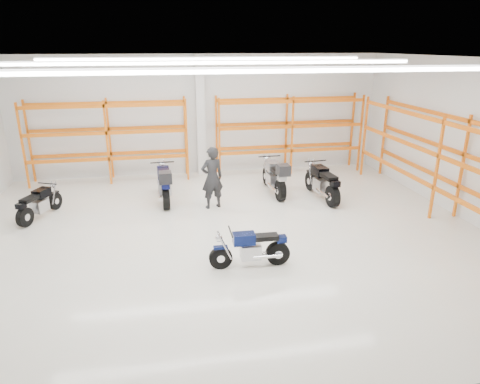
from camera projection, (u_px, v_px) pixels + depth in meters
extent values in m
plane|color=silver|center=(224.00, 234.00, 11.48)|extent=(14.00, 14.00, 0.00)
cube|color=silver|center=(200.00, 115.00, 16.31)|extent=(14.00, 0.02, 4.50)
cube|color=silver|center=(296.00, 269.00, 5.17)|extent=(14.00, 0.02, 4.50)
cube|color=silver|center=(470.00, 141.00, 11.95)|extent=(0.02, 12.00, 4.50)
cube|color=white|center=(222.00, 59.00, 10.00)|extent=(14.00, 12.00, 0.02)
cube|color=white|center=(247.00, 70.00, 7.25)|extent=(10.00, 0.22, 0.10)
cube|color=white|center=(219.00, 62.00, 10.50)|extent=(10.00, 0.22, 0.10)
cube|color=white|center=(206.00, 59.00, 13.29)|extent=(10.00, 0.22, 0.10)
cylinder|color=black|center=(221.00, 258.00, 9.62)|extent=(0.53, 0.12, 0.53)
cylinder|color=black|center=(278.00, 253.00, 9.82)|extent=(0.55, 0.17, 0.55)
cylinder|color=silver|center=(221.00, 258.00, 9.62)|extent=(0.18, 0.13, 0.18)
cylinder|color=silver|center=(278.00, 253.00, 9.82)|extent=(0.20, 0.18, 0.19)
cube|color=#09123E|center=(220.00, 247.00, 9.54)|extent=(0.32, 0.14, 0.05)
cube|color=#B7B7BC|center=(251.00, 251.00, 9.69)|extent=(0.46, 0.33, 0.34)
cube|color=#A5A5AA|center=(265.00, 254.00, 9.77)|extent=(0.62, 0.12, 0.07)
cube|color=#09123E|center=(244.00, 239.00, 9.56)|extent=(0.50, 0.31, 0.25)
cube|color=black|center=(265.00, 237.00, 9.64)|extent=(0.59, 0.28, 0.11)
cube|color=#09123E|center=(281.00, 239.00, 9.72)|extent=(0.23, 0.20, 0.14)
cylinder|color=black|center=(231.00, 232.00, 9.45)|extent=(0.04, 0.62, 0.03)
sphere|color=silver|center=(219.00, 238.00, 9.46)|extent=(0.17, 0.17, 0.17)
cylinder|color=silver|center=(268.00, 257.00, 9.65)|extent=(0.66, 0.09, 0.08)
cylinder|color=black|center=(55.00, 201.00, 13.10)|extent=(0.32, 0.53, 0.54)
cylinder|color=black|center=(25.00, 217.00, 11.86)|extent=(0.37, 0.57, 0.55)
cylinder|color=silver|center=(55.00, 201.00, 13.10)|extent=(0.19, 0.21, 0.18)
cylinder|color=silver|center=(25.00, 217.00, 11.86)|extent=(0.24, 0.25, 0.20)
cube|color=black|center=(54.00, 193.00, 13.01)|extent=(0.25, 0.35, 0.05)
cube|color=#B7B7BC|center=(40.00, 206.00, 12.42)|extent=(0.48, 0.56, 0.34)
cube|color=#A5A5AA|center=(32.00, 213.00, 12.14)|extent=(0.35, 0.61, 0.07)
cube|color=black|center=(42.00, 193.00, 12.46)|extent=(0.48, 0.58, 0.25)
cube|color=black|center=(30.00, 199.00, 12.00)|extent=(0.49, 0.65, 0.11)
cube|color=black|center=(21.00, 206.00, 11.68)|extent=(0.27, 0.29, 0.14)
cylinder|color=black|center=(47.00, 184.00, 12.67)|extent=(0.58, 0.28, 0.03)
sphere|color=silver|center=(54.00, 185.00, 12.97)|extent=(0.17, 0.17, 0.17)
cylinder|color=silver|center=(27.00, 213.00, 12.14)|extent=(0.35, 0.64, 0.08)
cylinder|color=black|center=(163.00, 183.00, 14.64)|extent=(0.16, 0.67, 0.66)
cylinder|color=black|center=(166.00, 199.00, 13.10)|extent=(0.23, 0.69, 0.69)
cylinder|color=silver|center=(163.00, 183.00, 14.64)|extent=(0.16, 0.23, 0.22)
cylinder|color=silver|center=(166.00, 199.00, 13.10)|extent=(0.23, 0.25, 0.24)
cube|color=#090C39|center=(163.00, 173.00, 14.53)|extent=(0.18, 0.41, 0.07)
cube|color=#B7B7BC|center=(164.00, 187.00, 13.80)|extent=(0.42, 0.59, 0.42)
cube|color=#A5A5AA|center=(165.00, 194.00, 13.45)|extent=(0.16, 0.78, 0.09)
cube|color=#090C39|center=(163.00, 173.00, 13.85)|extent=(0.40, 0.64, 0.31)
cube|color=black|center=(164.00, 178.00, 13.27)|extent=(0.36, 0.74, 0.13)
cube|color=#090C39|center=(165.00, 185.00, 12.87)|extent=(0.26, 0.30, 0.18)
cylinder|color=black|center=(162.00, 162.00, 14.11)|extent=(0.78, 0.07, 0.04)
sphere|color=silver|center=(162.00, 165.00, 14.48)|extent=(0.21, 0.21, 0.21)
cylinder|color=silver|center=(160.00, 195.00, 13.37)|extent=(0.13, 0.83, 0.10)
cube|color=black|center=(165.00, 177.00, 12.66)|extent=(0.39, 0.44, 0.33)
cylinder|color=black|center=(267.00, 176.00, 15.38)|extent=(0.15, 0.67, 0.67)
cylinder|color=black|center=(280.00, 190.00, 13.83)|extent=(0.22, 0.70, 0.69)
cylinder|color=silver|center=(267.00, 176.00, 15.38)|extent=(0.16, 0.23, 0.22)
cylinder|color=silver|center=(280.00, 190.00, 13.83)|extent=(0.23, 0.25, 0.25)
cube|color=#939398|center=(267.00, 167.00, 15.27)|extent=(0.18, 0.41, 0.07)
cube|color=#B7B7BC|center=(274.00, 179.00, 14.53)|extent=(0.42, 0.59, 0.42)
cube|color=#A5A5AA|center=(277.00, 186.00, 14.18)|extent=(0.15, 0.78, 0.09)
cube|color=#939398|center=(272.00, 166.00, 14.58)|extent=(0.40, 0.63, 0.31)
cube|color=black|center=(278.00, 171.00, 14.00)|extent=(0.35, 0.75, 0.13)
cube|color=#939398|center=(282.00, 178.00, 13.60)|extent=(0.25, 0.30, 0.18)
cylinder|color=black|center=(269.00, 156.00, 14.85)|extent=(0.78, 0.06, 0.04)
sphere|color=silver|center=(267.00, 159.00, 15.22)|extent=(0.21, 0.21, 0.21)
cylinder|color=silver|center=(272.00, 187.00, 14.10)|extent=(0.12, 0.84, 0.10)
cube|color=black|center=(283.00, 170.00, 13.38)|extent=(0.39, 0.43, 0.33)
cylinder|color=black|center=(311.00, 181.00, 14.81)|extent=(0.19, 0.67, 0.66)
cylinder|color=black|center=(333.00, 196.00, 13.30)|extent=(0.26, 0.70, 0.68)
cylinder|color=silver|center=(311.00, 181.00, 14.81)|extent=(0.17, 0.23, 0.22)
cylinder|color=silver|center=(333.00, 196.00, 13.30)|extent=(0.24, 0.26, 0.24)
cube|color=black|center=(311.00, 172.00, 14.70)|extent=(0.20, 0.41, 0.07)
cube|color=#B7B7BC|center=(322.00, 185.00, 13.98)|extent=(0.44, 0.61, 0.42)
cube|color=#A5A5AA|center=(327.00, 192.00, 13.63)|extent=(0.20, 0.78, 0.09)
cube|color=black|center=(320.00, 171.00, 14.02)|extent=(0.43, 0.65, 0.31)
cube|color=black|center=(328.00, 176.00, 13.46)|extent=(0.39, 0.75, 0.13)
cube|color=black|center=(335.00, 183.00, 13.07)|extent=(0.27, 0.31, 0.18)
cylinder|color=black|center=(315.00, 161.00, 14.29)|extent=(0.77, 0.10, 0.04)
sphere|color=silver|center=(311.00, 164.00, 14.65)|extent=(0.21, 0.21, 0.21)
cylinder|color=silver|center=(323.00, 193.00, 13.55)|extent=(0.17, 0.83, 0.10)
imported|color=black|center=(212.00, 178.00, 13.03)|extent=(0.80, 0.63, 1.93)
cube|color=white|center=(201.00, 116.00, 16.15)|extent=(0.32, 0.32, 4.50)
cube|color=orange|center=(29.00, 142.00, 15.38)|extent=(0.07, 0.07, 3.00)
cube|color=orange|center=(23.00, 147.00, 14.63)|extent=(0.07, 0.07, 3.00)
cube|color=orange|center=(110.00, 139.00, 15.86)|extent=(0.07, 0.07, 3.00)
cube|color=orange|center=(107.00, 143.00, 15.12)|extent=(0.07, 0.07, 3.00)
cube|color=orange|center=(185.00, 136.00, 16.34)|extent=(0.07, 0.07, 3.00)
cube|color=orange|center=(187.00, 140.00, 15.60)|extent=(0.07, 0.07, 3.00)
cube|color=orange|center=(111.00, 154.00, 16.04)|extent=(5.60, 0.07, 0.12)
cube|color=orange|center=(109.00, 159.00, 15.30)|extent=(5.60, 0.07, 0.12)
cube|color=orange|center=(109.00, 129.00, 15.74)|extent=(5.60, 0.07, 0.12)
cube|color=orange|center=(106.00, 133.00, 14.99)|extent=(5.60, 0.07, 0.12)
cube|color=orange|center=(106.00, 103.00, 15.43)|extent=(5.60, 0.07, 0.12)
cube|color=orange|center=(104.00, 106.00, 14.69)|extent=(5.60, 0.07, 0.12)
cube|color=orange|center=(216.00, 135.00, 16.55)|extent=(0.07, 0.07, 3.00)
cube|color=orange|center=(219.00, 139.00, 15.81)|extent=(0.07, 0.07, 3.00)
cube|color=orange|center=(286.00, 132.00, 17.04)|extent=(0.07, 0.07, 3.00)
cube|color=orange|center=(292.00, 136.00, 16.29)|extent=(0.07, 0.07, 3.00)
cube|color=orange|center=(352.00, 130.00, 17.52)|extent=(0.07, 0.07, 3.00)
cube|color=orange|center=(361.00, 134.00, 16.78)|extent=(0.07, 0.07, 3.00)
cube|color=orange|center=(286.00, 146.00, 17.22)|extent=(5.60, 0.07, 0.12)
cube|color=orange|center=(291.00, 151.00, 16.48)|extent=(5.60, 0.07, 0.12)
cube|color=orange|center=(286.00, 123.00, 16.91)|extent=(5.60, 0.07, 0.12)
cube|color=orange|center=(292.00, 127.00, 16.17)|extent=(5.60, 0.07, 0.12)
cube|color=orange|center=(287.00, 99.00, 16.61)|extent=(5.60, 0.07, 0.12)
cube|color=orange|center=(293.00, 101.00, 15.86)|extent=(5.60, 0.07, 0.12)
cube|color=orange|center=(462.00, 167.00, 12.18)|extent=(0.07, 0.07, 3.00)
cube|color=orange|center=(437.00, 169.00, 12.04)|extent=(0.07, 0.07, 3.00)
cube|color=orange|center=(384.00, 136.00, 16.36)|extent=(0.07, 0.07, 3.00)
cube|color=orange|center=(364.00, 137.00, 16.22)|extent=(0.07, 0.07, 3.00)
cube|color=orange|center=(459.00, 186.00, 12.36)|extent=(0.07, 9.00, 0.12)
cube|color=orange|center=(434.00, 188.00, 12.22)|extent=(0.07, 9.00, 0.12)
cube|color=orange|center=(464.00, 155.00, 12.05)|extent=(0.07, 9.00, 0.12)
cube|color=orange|center=(439.00, 156.00, 11.92)|extent=(0.07, 9.00, 0.12)
cube|color=orange|center=(470.00, 121.00, 11.75)|extent=(0.07, 9.00, 0.12)
cube|color=orange|center=(444.00, 122.00, 11.61)|extent=(0.07, 9.00, 0.12)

